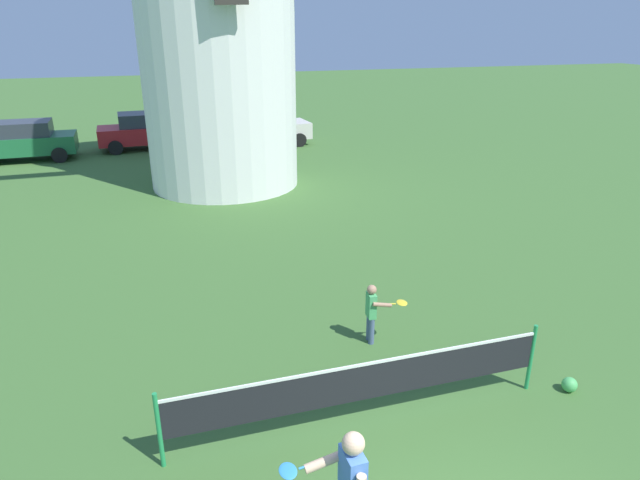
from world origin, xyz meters
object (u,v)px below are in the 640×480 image
object	(u,v)px
player_far	(373,310)
parked_car_red	(148,130)
stray_ball	(569,385)
parked_car_cream	(265,127)
parked_car_green	(24,140)
tennis_net	(364,382)

from	to	relation	value
player_far	parked_car_red	world-z (taller)	parked_car_red
stray_ball	parked_car_cream	bearing A→B (deg)	91.94
parked_car_cream	parked_car_red	bearing A→B (deg)	170.32
parked_car_green	parked_car_red	distance (m)	4.88
player_far	parked_car_red	distance (m)	18.04
stray_ball	tennis_net	bearing A→B (deg)	175.65
tennis_net	parked_car_green	bearing A→B (deg)	111.15
stray_ball	parked_car_cream	xyz separation A→B (m)	(-0.64, 19.04, 0.69)
parked_car_green	parked_car_cream	size ratio (longest dim) A/B	0.97
stray_ball	parked_car_red	world-z (taller)	parked_car_red
tennis_net	parked_car_green	xyz separation A→B (m)	(-7.26, 18.76, 0.12)
stray_ball	parked_car_cream	distance (m)	19.07
parked_car_red	parked_car_green	bearing A→B (deg)	-169.38
tennis_net	player_far	bearing A→B (deg)	64.44
player_far	parked_car_red	size ratio (longest dim) A/B	0.26
parked_car_red	stray_ball	bearing A→B (deg)	-73.96
parked_car_green	parked_car_cream	bearing A→B (deg)	0.19
tennis_net	stray_ball	bearing A→B (deg)	-4.35
tennis_net	parked_car_cream	size ratio (longest dim) A/B	1.35
parked_car_red	parked_car_cream	world-z (taller)	same
stray_ball	parked_car_green	size ratio (longest dim) A/B	0.06
stray_ball	parked_car_red	distance (m)	20.73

